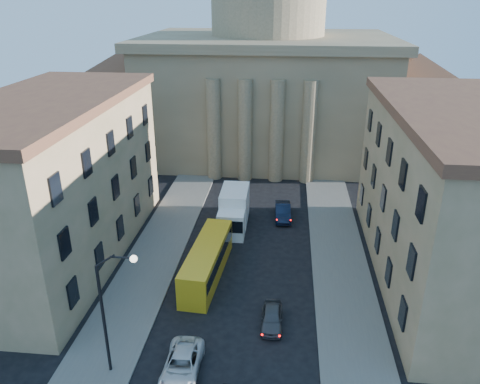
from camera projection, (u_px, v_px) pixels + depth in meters
The scene contains 11 objects.
sidewalk_left at pixel (141, 282), 39.59m from camera, with size 5.00×60.00×0.15m, color #605D58.
sidewalk_right at pixel (345, 294), 37.99m from camera, with size 5.00×60.00×0.15m, color #605D58.
church at pixel (267, 72), 68.41m from camera, with size 68.02×28.76×36.60m.
building_left at pixel (54, 180), 41.16m from camera, with size 11.60×26.60×14.70m.
building_right at pixel (454, 196), 37.96m from camera, with size 11.60×26.60×14.70m.
street_lamp at pixel (110, 304), 28.25m from camera, with size 2.62×0.44×8.83m.
car_left_mid at pixel (182, 365), 29.93m from camera, with size 2.30×4.98×1.39m, color silver.
car_right_far at pixel (272, 317), 34.37m from camera, with size 1.55×3.84×1.31m, color #444448.
car_right_distant at pixel (283, 212), 50.68m from camera, with size 1.63×4.68×1.54m, color black.
city_bus at pixel (207, 260), 39.99m from camera, with size 3.12×10.49×2.92m.
box_truck at pixel (234, 211), 48.46m from camera, with size 2.80×6.93×3.79m.
Camera 1 is at (3.24, -14.36, 22.67)m, focal length 35.00 mm.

